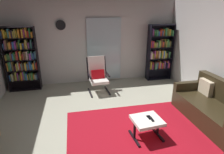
# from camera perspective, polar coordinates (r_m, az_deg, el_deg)

# --- Properties ---
(ground_plane) EXTENTS (7.02, 7.02, 0.00)m
(ground_plane) POSITION_cam_1_polar(r_m,az_deg,el_deg) (3.84, 0.25, -16.32)
(ground_plane) COLOR #A6A590
(wall_back) EXTENTS (5.60, 0.06, 2.60)m
(wall_back) POSITION_cam_1_polar(r_m,az_deg,el_deg) (6.04, -5.73, 10.58)
(wall_back) COLOR silver
(wall_back) RESTS_ON ground
(glass_door_panel) EXTENTS (1.10, 0.01, 2.00)m
(glass_door_panel) POSITION_cam_1_polar(r_m,az_deg,el_deg) (6.07, -2.40, 8.30)
(glass_door_panel) COLOR silver
(area_rug) EXTENTS (2.69, 2.04, 0.01)m
(area_rug) POSITION_cam_1_polar(r_m,az_deg,el_deg) (3.85, 7.53, -16.26)
(area_rug) COLOR #A2101D
(area_rug) RESTS_ON ground
(bookshelf_near_tv) EXTENTS (0.88, 0.30, 1.85)m
(bookshelf_near_tv) POSITION_cam_1_polar(r_m,az_deg,el_deg) (5.95, -26.08, 5.45)
(bookshelf_near_tv) COLOR black
(bookshelf_near_tv) RESTS_ON ground
(bookshelf_near_sofa) EXTENTS (0.82, 0.30, 1.84)m
(bookshelf_near_sofa) POSITION_cam_1_polar(r_m,az_deg,el_deg) (6.47, 14.36, 7.69)
(bookshelf_near_sofa) COLOR black
(bookshelf_near_sofa) RESTS_ON ground
(leather_sofa) EXTENTS (0.84, 1.77, 0.85)m
(leather_sofa) POSITION_cam_1_polar(r_m,az_deg,el_deg) (4.55, 29.02, -8.34)
(leather_sofa) COLOR #2E2515
(leather_sofa) RESTS_ON ground
(lounge_armchair) EXTENTS (0.61, 0.69, 1.02)m
(lounge_armchair) POSITION_cam_1_polar(r_m,az_deg,el_deg) (5.36, -4.42, 0.97)
(lounge_armchair) COLOR black
(lounge_armchair) RESTS_ON ground
(ottoman) EXTENTS (0.56, 0.52, 0.39)m
(ottoman) POSITION_cam_1_polar(r_m,az_deg,el_deg) (3.57, 10.67, -13.48)
(ottoman) COLOR white
(ottoman) RESTS_ON ground
(tv_remote) EXTENTS (0.04, 0.14, 0.02)m
(tv_remote) POSITION_cam_1_polar(r_m,az_deg,el_deg) (3.52, 12.11, -12.55)
(tv_remote) COLOR black
(tv_remote) RESTS_ON ottoman
(cell_phone) EXTENTS (0.08, 0.15, 0.01)m
(cell_phone) POSITION_cam_1_polar(r_m,az_deg,el_deg) (3.57, 11.40, -12.06)
(cell_phone) COLOR black
(cell_phone) RESTS_ON ottoman
(wall_clock) EXTENTS (0.29, 0.03, 0.29)m
(wall_clock) POSITION_cam_1_polar(r_m,az_deg,el_deg) (5.87, -15.50, 15.13)
(wall_clock) COLOR silver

